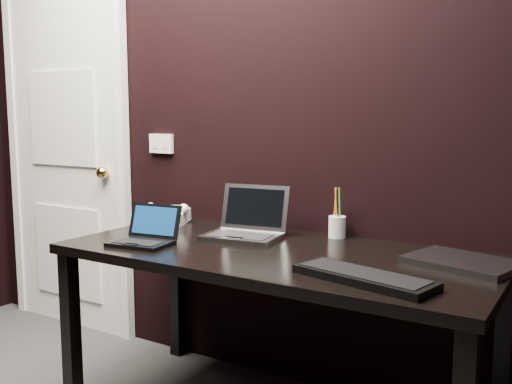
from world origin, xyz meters
The scene contains 11 objects.
wall_back centered at (0.00, 1.80, 1.30)m, with size 4.00×4.00×0.00m, color black.
door centered at (-1.35, 1.78, 1.04)m, with size 0.99×0.10×2.14m.
wall_switch centered at (-0.62, 1.79, 1.12)m, with size 0.15×0.02×0.10m.
desk centered at (0.30, 1.40, 0.66)m, with size 1.70×0.80×0.74m.
netbook centered at (-0.21, 1.20, 0.77)m, with size 0.27×0.24×0.15m.
silver_laptop centered at (0.08, 1.53, 0.78)m, with size 0.35×0.33×0.22m.
ext_keyboard centered at (0.75, 1.17, 0.75)m, with size 0.49×0.26×0.03m.
closed_laptop centered at (0.98, 1.53, 0.75)m, with size 0.41×0.34×0.02m.
desk_phone centered at (-0.43, 1.61, 0.78)m, with size 0.23×0.22×0.11m.
mobile_phone centered at (-0.43, 1.44, 0.78)m, with size 0.06×0.05×0.10m.
pen_cup centered at (0.41, 1.74, 0.79)m, with size 0.09×0.09×0.22m.
Camera 1 is at (1.39, -0.51, 1.26)m, focal length 40.00 mm.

